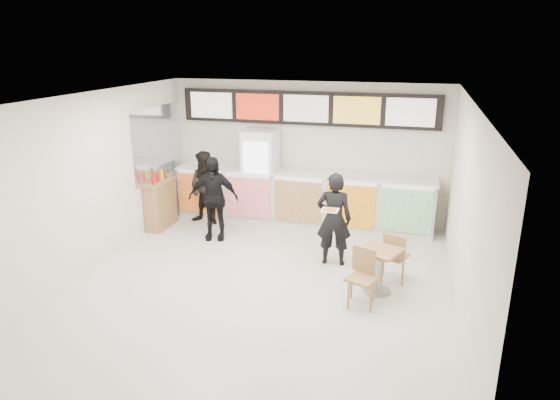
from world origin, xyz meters
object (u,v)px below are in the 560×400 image
at_px(customer_main, 334,219).
at_px(customer_mid, 213,198).
at_px(drinks_fridge, 260,176).
at_px(cafe_table, 379,263).
at_px(customer_left, 206,188).
at_px(condiment_ledge, 161,204).
at_px(service_counter, 302,198).

relative_size(customer_main, customer_mid, 1.00).
bearing_deg(drinks_fridge, customer_mid, -112.49).
bearing_deg(customer_mid, customer_main, -24.51).
bearing_deg(cafe_table, customer_mid, 179.72).
xyz_separation_m(customer_main, customer_left, (-2.98, 1.31, -0.04)).
xyz_separation_m(drinks_fridge, cafe_table, (2.81, -2.74, -0.50)).
distance_m(customer_mid, condiment_ledge, 1.41).
xyz_separation_m(service_counter, customer_mid, (-1.48, -1.31, 0.27)).
bearing_deg(condiment_ledge, customer_mid, -12.55).
height_order(customer_left, customer_mid, customer_mid).
relative_size(service_counter, cafe_table, 3.67).
bearing_deg(service_counter, customer_mid, -138.55).
distance_m(customer_main, customer_mid, 2.55).
height_order(service_counter, cafe_table, service_counter).
xyz_separation_m(service_counter, customer_main, (1.01, -1.85, 0.26)).
height_order(customer_mid, cafe_table, customer_mid).
relative_size(drinks_fridge, condiment_ledge, 1.67).
relative_size(customer_left, condiment_ledge, 1.32).
distance_m(customer_main, customer_left, 3.25).
relative_size(customer_mid, cafe_table, 1.11).
relative_size(service_counter, customer_left, 3.50).
xyz_separation_m(customer_main, customer_mid, (-2.49, 0.54, 0.00)).
bearing_deg(condiment_ledge, drinks_fridge, 28.64).
bearing_deg(customer_left, cafe_table, -23.29).
bearing_deg(cafe_table, condiment_ledge, -177.48).
xyz_separation_m(customer_mid, cafe_table, (3.36, -1.41, -0.34)).
height_order(service_counter, condiment_ledge, condiment_ledge).
relative_size(customer_main, condiment_ledge, 1.39).
relative_size(cafe_table, condiment_ledge, 1.26).
bearing_deg(condiment_ledge, cafe_table, -20.01).
bearing_deg(customer_mid, service_counter, 29.17).
distance_m(drinks_fridge, customer_left, 1.20).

